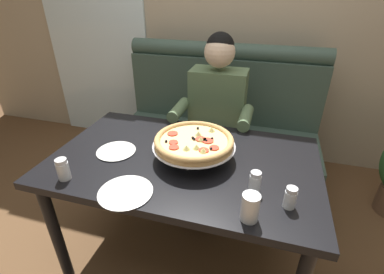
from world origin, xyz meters
TOP-DOWN VIEW (x-y plane):
  - ground_plane at (0.00, 0.00)m, footprint 16.00×16.00m
  - back_wall_with_window at (0.00, 1.46)m, footprint 6.00×0.12m
  - window_panel at (-1.37, 1.39)m, footprint 1.10×0.02m
  - booth_bench at (0.00, 0.89)m, footprint 1.64×0.78m
  - dining_table at (0.00, 0.00)m, footprint 1.39×0.85m
  - diner_main at (0.03, 0.63)m, footprint 0.54×0.64m
  - pizza at (0.05, 0.02)m, footprint 0.43×0.43m
  - shaker_oregano at (0.38, -0.17)m, footprint 0.05×0.05m
  - shaker_pepper_flakes at (-0.48, -0.33)m, footprint 0.06×0.06m
  - shaker_parmesan at (0.53, -0.23)m, footprint 0.05×0.05m
  - plate_near_left at (-0.37, -0.05)m, footprint 0.21×0.21m
  - plate_near_right at (-0.16, -0.34)m, footprint 0.24×0.24m
  - drinking_glass at (0.38, -0.34)m, footprint 0.07×0.07m
  - patio_chair at (-1.37, 2.08)m, footprint 0.43×0.43m

SIDE VIEW (x-z plane):
  - ground_plane at x=0.00m, z-range 0.00..0.00m
  - booth_bench at x=0.00m, z-range -0.17..0.96m
  - patio_chair at x=-1.37m, z-range 0.09..0.95m
  - dining_table at x=0.00m, z-range 0.28..1.03m
  - diner_main at x=0.03m, z-range 0.07..1.35m
  - plate_near_right at x=-0.16m, z-range 0.74..0.76m
  - plate_near_left at x=-0.37m, z-range 0.74..0.76m
  - shaker_parmesan at x=0.53m, z-range 0.73..0.83m
  - shaker_oregano at x=0.38m, z-range 0.73..0.84m
  - shaker_pepper_flakes at x=-0.48m, z-range 0.73..0.84m
  - drinking_glass at x=0.38m, z-range 0.73..0.85m
  - pizza at x=0.05m, z-range 0.77..0.90m
  - back_wall_with_window at x=0.00m, z-range 0.00..2.80m
  - window_panel at x=-1.37m, z-range 0.00..2.80m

